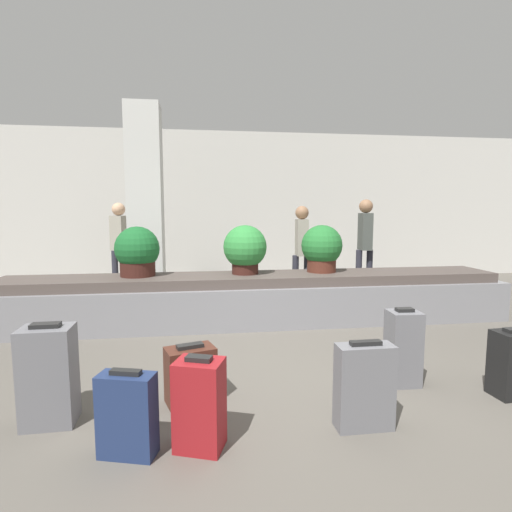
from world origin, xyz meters
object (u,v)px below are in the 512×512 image
at_px(suitcase_5, 190,375).
at_px(potted_plant_1, 322,248).
at_px(suitcase_6, 200,404).
at_px(traveler_2, 365,238).
at_px(traveler_0, 302,245).
at_px(traveler_1, 120,240).
at_px(suitcase_2, 49,376).
at_px(suitcase_3, 512,364).
at_px(potted_plant_0, 137,252).
at_px(potted_plant_2, 245,249).
at_px(pillar, 146,206).
at_px(suitcase_1, 364,386).
at_px(suitcase_0, 127,415).
at_px(suitcase_4, 403,348).

xyz_separation_m(suitcase_5, potted_plant_1, (1.78, 2.31, 0.77)).
xyz_separation_m(suitcase_6, traveler_2, (2.92, 4.30, 0.74)).
distance_m(traveler_0, traveler_1, 3.28).
bearing_deg(potted_plant_1, suitcase_2, -137.99).
bearing_deg(suitcase_3, suitcase_6, -174.92).
bearing_deg(suitcase_5, potted_plant_0, 90.01).
bearing_deg(traveler_2, suitcase_3, -0.05).
xyz_separation_m(suitcase_2, potted_plant_2, (1.68, 2.46, 0.64)).
distance_m(pillar, traveler_1, 1.13).
height_order(suitcase_6, potted_plant_0, potted_plant_0).
bearing_deg(potted_plant_0, potted_plant_1, 0.22).
distance_m(suitcase_1, potted_plant_1, 2.99).
relative_size(suitcase_1, traveler_1, 0.38).
xyz_separation_m(suitcase_5, suitcase_6, (0.07, -0.63, 0.07)).
distance_m(pillar, suitcase_3, 5.33).
bearing_deg(pillar, suitcase_2, -93.18).
bearing_deg(suitcase_1, potted_plant_0, 124.51).
bearing_deg(suitcase_0, traveler_1, 116.98).
distance_m(potted_plant_2, traveler_2, 2.69).
distance_m(suitcase_6, potted_plant_1, 3.47).
xyz_separation_m(suitcase_2, suitcase_3, (3.60, -0.07, -0.08)).
distance_m(suitcase_1, traveler_2, 4.63).
relative_size(suitcase_3, traveler_2, 0.33).
xyz_separation_m(suitcase_3, traveler_0, (-0.82, 3.71, 0.67)).
distance_m(suitcase_0, potted_plant_0, 3.06).
xyz_separation_m(suitcase_1, suitcase_5, (-1.21, 0.55, -0.08)).
bearing_deg(suitcase_4, potted_plant_0, 141.77).
height_order(traveler_1, traveler_2, traveler_2).
relative_size(pillar, suitcase_2, 4.33).
bearing_deg(pillar, suitcase_5, -77.99).
bearing_deg(suitcase_1, suitcase_2, 170.87).
bearing_deg(potted_plant_2, suitcase_1, -79.67).
bearing_deg(potted_plant_1, suitcase_1, -101.28).
xyz_separation_m(suitcase_2, traveler_0, (2.77, 3.64, 0.59)).
distance_m(suitcase_4, potted_plant_2, 2.56).
relative_size(pillar, suitcase_0, 5.77).
distance_m(pillar, traveler_2, 3.81).
height_order(potted_plant_0, traveler_2, traveler_2).
bearing_deg(traveler_2, potted_plant_2, -53.36).
bearing_deg(suitcase_3, suitcase_4, 152.97).
relative_size(potted_plant_0, traveler_0, 0.41).
distance_m(pillar, traveler_0, 2.65).
bearing_deg(potted_plant_0, suitcase_3, -37.43).
bearing_deg(potted_plant_2, traveler_0, 47.03).
xyz_separation_m(suitcase_1, suitcase_6, (-1.14, -0.09, -0.01)).
bearing_deg(pillar, traveler_0, -4.30).
bearing_deg(traveler_1, pillar, -13.47).
xyz_separation_m(suitcase_3, traveler_2, (0.39, 3.92, 0.76)).
xyz_separation_m(suitcase_0, suitcase_2, (-0.62, 0.47, 0.09)).
xyz_separation_m(suitcase_6, traveler_1, (-1.43, 5.04, 0.70)).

